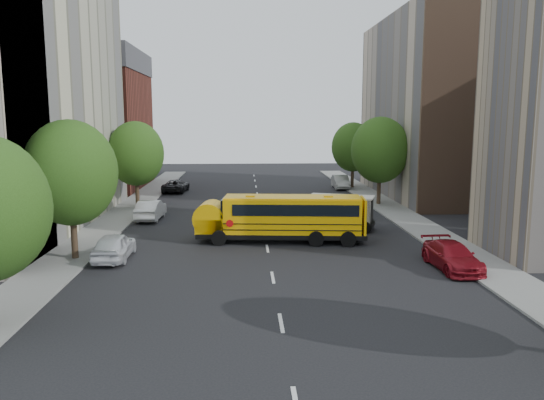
{
  "coord_description": "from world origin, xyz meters",
  "views": [
    {
      "loc": [
        -1.41,
        -33.74,
        7.95
      ],
      "look_at": [
        0.5,
        2.0,
        2.41
      ],
      "focal_mm": 35.0,
      "sensor_mm": 36.0,
      "label": 1
    }
  ],
  "objects": [
    {
      "name": "sidewalk_right",
      "position": [
        11.5,
        5.0,
        0.06
      ],
      "size": [
        3.0,
        80.0,
        0.12
      ],
      "primitive_type": "cube",
      "color": "slate",
      "rests_on": "ground"
    },
    {
      "name": "building_left_cream",
      "position": [
        -18.0,
        6.0,
        10.0
      ],
      "size": [
        10.0,
        26.0,
        20.0
      ],
      "primitive_type": "cube",
      "color": "beige",
      "rests_on": "ground"
    },
    {
      "name": "parked_car_2",
      "position": [
        -8.8,
        23.79,
        0.69
      ],
      "size": [
        2.71,
        5.14,
        1.38
      ],
      "primitive_type": "imported",
      "rotation": [
        0.0,
        0.0,
        3.06
      ],
      "color": "black",
      "rests_on": "ground"
    },
    {
      "name": "street_tree_5",
      "position": [
        11.0,
        26.0,
        4.7
      ],
      "size": [
        4.86,
        4.86,
        7.51
      ],
      "color": "#38281C",
      "rests_on": "ground"
    },
    {
      "name": "parked_car_0",
      "position": [
        -8.8,
        -4.04,
        0.77
      ],
      "size": [
        1.83,
        4.55,
        1.55
      ],
      "primitive_type": "imported",
      "rotation": [
        0.0,
        0.0,
        3.14
      ],
      "color": "silver",
      "rests_on": "ground"
    },
    {
      "name": "street_tree_2",
      "position": [
        -11.0,
        14.0,
        4.83
      ],
      "size": [
        4.99,
        4.99,
        7.71
      ],
      "color": "#38281C",
      "rests_on": "ground"
    },
    {
      "name": "street_tree_4",
      "position": [
        11.0,
        14.0,
        5.08
      ],
      "size": [
        5.25,
        5.25,
        8.1
      ],
      "color": "#38281C",
      "rests_on": "ground"
    },
    {
      "name": "ground",
      "position": [
        0.0,
        0.0,
        0.0
      ],
      "size": [
        120.0,
        120.0,
        0.0
      ],
      "primitive_type": "plane",
      "color": "black",
      "rests_on": "ground"
    },
    {
      "name": "parked_car_3",
      "position": [
        9.6,
        -6.97,
        0.7
      ],
      "size": [
        2.17,
        4.92,
        1.41
      ],
      "primitive_type": "imported",
      "rotation": [
        0.0,
        0.0,
        0.04
      ],
      "color": "maroon",
      "rests_on": "ground"
    },
    {
      "name": "safari_truck",
      "position": [
        5.16,
        3.66,
        1.29
      ],
      "size": [
        6.03,
        3.75,
        2.44
      ],
      "rotation": [
        0.0,
        0.0,
        -0.34
      ],
      "color": "black",
      "rests_on": "ground"
    },
    {
      "name": "lane_markings",
      "position": [
        0.0,
        10.0,
        0.01
      ],
      "size": [
        0.15,
        64.0,
        0.01
      ],
      "primitive_type": "cube",
      "color": "silver",
      "rests_on": "ground"
    },
    {
      "name": "sidewalk_left",
      "position": [
        -11.5,
        5.0,
        0.06
      ],
      "size": [
        3.0,
        80.0,
        0.12
      ],
      "primitive_type": "cube",
      "color": "slate",
      "rests_on": "ground"
    },
    {
      "name": "school_bus",
      "position": [
        0.89,
        -0.16,
        1.71
      ],
      "size": [
        11.02,
        3.5,
        3.06
      ],
      "rotation": [
        0.0,
        0.0,
        -0.09
      ],
      "color": "black",
      "rests_on": "ground"
    },
    {
      "name": "building_right_far",
      "position": [
        18.0,
        20.0,
        9.0
      ],
      "size": [
        10.0,
        22.0,
        18.0
      ],
      "primitive_type": "cube",
      "color": "#BCA992",
      "rests_on": "ground"
    },
    {
      "name": "parked_car_5",
      "position": [
        9.6,
        25.68,
        0.77
      ],
      "size": [
        1.77,
        4.74,
        1.55
      ],
      "primitive_type": "imported",
      "rotation": [
        0.0,
        0.0,
        -0.03
      ],
      "color": "#979893",
      "rests_on": "ground"
    },
    {
      "name": "parked_car_1",
      "position": [
        -8.8,
        7.97,
        0.78
      ],
      "size": [
        1.86,
        4.81,
        1.56
      ],
      "primitive_type": "imported",
      "rotation": [
        0.0,
        0.0,
        3.1
      ],
      "color": "white",
      "rests_on": "ground"
    },
    {
      "name": "street_tree_1",
      "position": [
        -11.0,
        -4.0,
        4.95
      ],
      "size": [
        5.12,
        5.12,
        7.9
      ],
      "color": "#38281C",
      "rests_on": "ground"
    },
    {
      "name": "building_right_sidewall",
      "position": [
        18.0,
        9.0,
        9.0
      ],
      "size": [
        10.1,
        0.3,
        18.0
      ],
      "primitive_type": "cube",
      "color": "brown",
      "rests_on": "ground"
    },
    {
      "name": "building_left_redbrick",
      "position": [
        -18.0,
        28.0,
        6.5
      ],
      "size": [
        10.0,
        15.0,
        13.0
      ],
      "primitive_type": "cube",
      "color": "maroon",
      "rests_on": "ground"
    }
  ]
}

